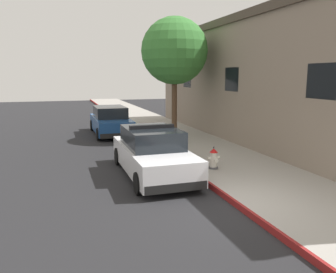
{
  "coord_description": "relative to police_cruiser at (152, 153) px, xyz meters",
  "views": [
    {
      "loc": [
        -4.18,
        -7.33,
        3.27
      ],
      "look_at": [
        -0.28,
        4.84,
        1.0
      ],
      "focal_mm": 36.72,
      "sensor_mm": 36.0,
      "label": 1
    }
  ],
  "objects": [
    {
      "name": "sidewalk_pavement",
      "position": [
        3.07,
        6.62,
        -0.66
      ],
      "size": [
        3.55,
        60.0,
        0.16
      ],
      "primitive_type": "cube",
      "color": "#9E9991",
      "rests_on": "ground"
    },
    {
      "name": "ground_plane",
      "position": [
        -2.93,
        6.62,
        -0.84
      ],
      "size": [
        31.26,
        60.0,
        0.2
      ],
      "primitive_type": "cube",
      "color": "#232326"
    },
    {
      "name": "parked_car_silver_ahead",
      "position": [
        -0.12,
        8.57,
        -0.0
      ],
      "size": [
        1.94,
        4.84,
        1.56
      ],
      "color": "navy",
      "rests_on": "ground"
    },
    {
      "name": "curb_painted_edge",
      "position": [
        1.25,
        6.62,
        -0.66
      ],
      "size": [
        0.08,
        60.0,
        0.16
      ],
      "primitive_type": "cube",
      "color": "maroon",
      "rests_on": "ground"
    },
    {
      "name": "storefront_building",
      "position": [
        7.88,
        3.76,
        2.27
      ],
      "size": [
        6.32,
        20.8,
        6.0
      ],
      "color": "gray",
      "rests_on": "ground"
    },
    {
      "name": "street_tree",
      "position": [
        2.87,
        6.17,
        3.75
      ],
      "size": [
        3.38,
        3.38,
        6.04
      ],
      "color": "brown",
      "rests_on": "sidewalk_pavement"
    },
    {
      "name": "fire_hydrant",
      "position": [
        2.02,
        -0.44,
        -0.23
      ],
      "size": [
        0.44,
        0.4,
        0.76
      ],
      "color": "#4C4C51",
      "rests_on": "sidewalk_pavement"
    },
    {
      "name": "police_cruiser",
      "position": [
        0.0,
        0.0,
        0.0
      ],
      "size": [
        1.94,
        4.84,
        1.68
      ],
      "color": "white",
      "rests_on": "ground"
    }
  ]
}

